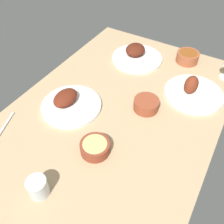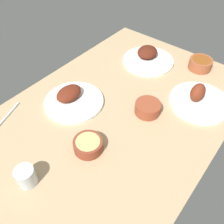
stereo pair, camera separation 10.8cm
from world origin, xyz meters
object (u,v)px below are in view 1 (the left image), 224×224
Objects in this scene: plate_center_main at (69,103)px; bowl_soup at (188,57)px; plate_near_viewer at (136,55)px; bowl_pasta at (95,147)px; spoon_loose at (5,126)px; plate_far_side at (193,91)px; water_tumbler at (38,187)px; bowl_potatoes at (146,104)px.

plate_center_main is 72.32cm from bowl_soup.
plate_near_viewer is 2.32× the size of bowl_soup.
plate_center_main is 2.27× the size of bowl_soup.
bowl_pasta is 0.72× the size of spoon_loose.
spoon_loose is at bearing 134.30° from plate_far_side.
water_tumbler is (-102.38, 18.12, 0.62)cm from bowl_soup.
bowl_potatoes reaches higher than bowl_pasta.
water_tumbler is (-39.34, -17.31, 1.82)cm from plate_center_main.
plate_near_viewer is at bearing 12.91° from bowl_pasta.
spoon_loose is at bearing 146.53° from plate_center_main.
plate_far_side is at bearing -110.48° from plate_near_viewer.
plate_center_main reaches higher than bowl_pasta.
plate_far_side is 2.43× the size of bowl_pasta.
bowl_potatoes is (16.64, -31.46, 0.93)cm from plate_center_main.
plate_far_side is at bearing -21.21° from water_tumbler.
bowl_pasta is 1.56× the size of water_tumbler.
plate_near_viewer is at bearing -10.11° from plate_center_main.
bowl_soup is 103.97cm from water_tumbler.
bowl_pasta is at bearing 82.98° from spoon_loose.
bowl_soup is 0.76× the size of spoon_loose.
plate_center_main reaches higher than spoon_loose.
plate_far_side reaches higher than plate_center_main.
bowl_potatoes is 57.75cm from water_tumbler.
bowl_pasta is at bearing 171.93° from bowl_soup.
bowl_pasta is (-15.17, -24.34, 0.70)cm from plate_center_main.
spoon_loose is (-41.36, 47.79, -2.48)cm from bowl_potatoes.
water_tumbler is at bearing 158.79° from plate_far_side.
plate_far_side reaches higher than bowl_pasta.
plate_center_main is 2.38× the size of bowl_pasta.
plate_far_side is 81.98cm from water_tumbler.
water_tumbler is at bearing -174.84° from plate_near_viewer.
bowl_soup is at bearing -10.04° from water_tumbler.
plate_center_main is (-51.20, 9.13, -0.19)cm from plate_near_viewer.
plate_center_main is 1.72× the size of spoon_loose.
plate_far_side is 1.00× the size of plate_near_viewer.
plate_far_side is at bearing -23.42° from bowl_pasta.
spoon_loose is (14.63, 33.65, -3.37)cm from water_tumbler.
plate_far_side reaches higher than bowl_soup.
water_tumbler is at bearing 169.96° from bowl_soup.
spoon_loose is (-87.75, 51.77, -2.75)cm from bowl_soup.
plate_near_viewer reaches higher than plate_center_main.
water_tumbler reaches higher than bowl_soup.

